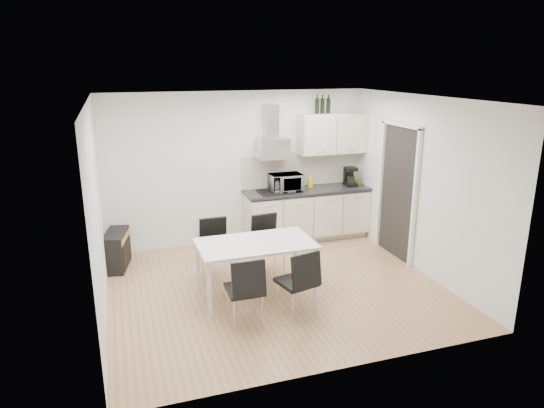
# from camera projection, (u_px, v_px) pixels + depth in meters

# --- Properties ---
(ground) EXTENTS (4.50, 4.50, 0.00)m
(ground) POSITION_uv_depth(u_px,v_px,m) (276.00, 287.00, 6.80)
(ground) COLOR tan
(ground) RESTS_ON ground
(wall_back) EXTENTS (4.50, 0.10, 2.60)m
(wall_back) POSITION_uv_depth(u_px,v_px,m) (238.00, 169.00, 8.26)
(wall_back) COLOR white
(wall_back) RESTS_ON ground
(wall_front) EXTENTS (4.50, 0.10, 2.60)m
(wall_front) POSITION_uv_depth(u_px,v_px,m) (343.00, 252.00, 4.61)
(wall_front) COLOR white
(wall_front) RESTS_ON ground
(wall_left) EXTENTS (0.10, 4.00, 2.60)m
(wall_left) POSITION_uv_depth(u_px,v_px,m) (97.00, 214.00, 5.76)
(wall_left) COLOR white
(wall_left) RESTS_ON ground
(wall_right) EXTENTS (0.10, 4.00, 2.60)m
(wall_right) POSITION_uv_depth(u_px,v_px,m) (421.00, 186.00, 7.11)
(wall_right) COLOR white
(wall_right) RESTS_ON ground
(ceiling) EXTENTS (4.50, 4.50, 0.00)m
(ceiling) POSITION_uv_depth(u_px,v_px,m) (276.00, 99.00, 6.08)
(ceiling) COLOR white
(ceiling) RESTS_ON wall_back
(doorway) EXTENTS (0.08, 1.04, 2.10)m
(doorway) POSITION_uv_depth(u_px,v_px,m) (397.00, 193.00, 7.67)
(doorway) COLOR white
(doorway) RESTS_ON ground
(kitchenette) EXTENTS (2.22, 0.64, 2.52)m
(kitchenette) POSITION_uv_depth(u_px,v_px,m) (309.00, 193.00, 8.51)
(kitchenette) COLOR beige
(kitchenette) RESTS_ON ground
(dining_table) EXTENTS (1.54, 0.88, 0.75)m
(dining_table) POSITION_uv_depth(u_px,v_px,m) (256.00, 248.00, 6.41)
(dining_table) COLOR white
(dining_table) RESTS_ON ground
(chair_far_left) EXTENTS (0.45, 0.51, 0.88)m
(chair_far_left) POSITION_uv_depth(u_px,v_px,m) (216.00, 250.00, 6.97)
(chair_far_left) COLOR black
(chair_far_left) RESTS_ON ground
(chair_far_right) EXTENTS (0.49, 0.54, 0.88)m
(chair_far_right) POSITION_uv_depth(u_px,v_px,m) (269.00, 246.00, 7.14)
(chair_far_right) COLOR black
(chair_far_right) RESTS_ON ground
(chair_near_left) EXTENTS (0.44, 0.50, 0.88)m
(chair_near_left) POSITION_uv_depth(u_px,v_px,m) (244.00, 290.00, 5.74)
(chair_near_left) COLOR black
(chair_near_left) RESTS_ON ground
(chair_near_right) EXTENTS (0.55, 0.59, 0.88)m
(chair_near_right) POSITION_uv_depth(u_px,v_px,m) (296.00, 283.00, 5.94)
(chair_near_right) COLOR black
(chair_near_right) RESTS_ON ground
(guitar_amp) EXTENTS (0.43, 0.73, 0.57)m
(guitar_amp) POSITION_uv_depth(u_px,v_px,m) (117.00, 250.00, 7.39)
(guitar_amp) COLOR black
(guitar_amp) RESTS_ON ground
(floor_speaker) EXTENTS (0.21, 0.19, 0.33)m
(floor_speaker) POSITION_uv_depth(u_px,v_px,m) (210.00, 236.00, 8.32)
(floor_speaker) COLOR black
(floor_speaker) RESTS_ON ground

